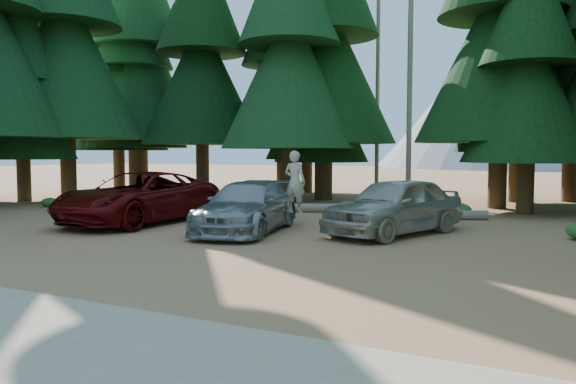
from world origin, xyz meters
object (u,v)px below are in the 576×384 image
Objects in this scene: log_right at (412,215)px; silver_minivan_center at (247,207)px; red_pickup at (139,197)px; silver_minivan_right at (395,206)px; log_mid at (366,206)px; frisbee_player at (295,182)px; log_left at (332,208)px.

silver_minivan_center is at bearing -149.80° from log_right.
red_pickup is 1.27× the size of silver_minivan_right.
log_mid is (-2.96, 6.22, -0.68)m from silver_minivan_right.
silver_minivan_right is 2.93m from frisbee_player.
log_right is at bearing -41.72° from log_left.
red_pickup is 1.17× the size of log_right.
red_pickup is 4.16m from silver_minivan_center.
silver_minivan_center is at bearing -66.64° from log_mid.
log_left is at bearing -85.68° from log_mid.
silver_minivan_right is at bearing 8.23° from silver_minivan_center.
log_left reaches higher than log_right.
log_left is (-0.96, 5.13, -1.26)m from frisbee_player.
log_mid is (-0.15, 6.77, -1.30)m from frisbee_player.
log_left reaches higher than log_mid.
log_left is (4.29, 5.84, -0.66)m from red_pickup.
red_pickup is 3.29× the size of frisbee_player.
red_pickup is at bearing 10.96° from frisbee_player.
log_right is (-0.45, 3.61, -0.64)m from silver_minivan_right.
silver_minivan_right is (8.06, 1.27, -0.03)m from red_pickup.
red_pickup is 1.27× the size of log_left.
frisbee_player reaches higher than silver_minivan_center.
frisbee_player is (-2.81, -0.56, 0.62)m from silver_minivan_right.
silver_minivan_right is 1.01× the size of log_left.
log_left is (0.14, 6.00, -0.55)m from silver_minivan_center.
silver_minivan_right is 2.60× the size of frisbee_player.
silver_minivan_center is 1.05× the size of log_left.
silver_minivan_center is 1.58m from frisbee_player.
log_right is (2.36, 4.16, -1.26)m from frisbee_player.
silver_minivan_right is (3.91, 1.43, 0.09)m from silver_minivan_center.
log_mid is at bearing 108.59° from log_right.
red_pickup is at bearing 166.00° from silver_minivan_center.
silver_minivan_right reaches higher than log_mid.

